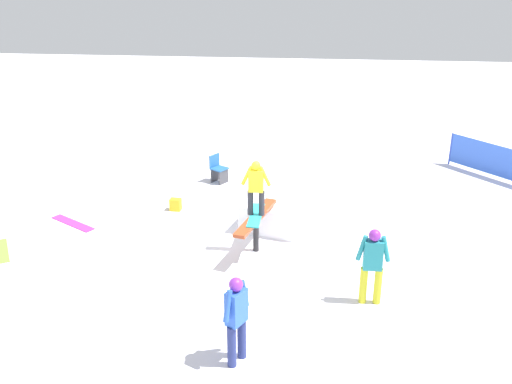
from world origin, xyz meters
The scene contains 11 objects.
ground_plane centered at (0.00, 0.00, 0.00)m, with size 60.00×60.00×0.00m, color white.
rail_feature centered at (0.00, 0.00, 0.77)m, with size 2.22×0.80×0.92m.
snow_kicker_ramp centered at (-1.56, 0.39, 0.37)m, with size 1.80×1.50×0.73m, color white.
main_rider_on_rail centered at (0.00, 0.00, 1.59)m, with size 1.36×0.70×1.35m.
bystander_teal centered at (1.98, 2.55, 0.92)m, with size 0.24×0.68×1.64m.
bystander_blue centered at (4.11, 0.13, 0.93)m, with size 0.65×0.40×1.65m.
loose_snowboard_lime centered at (0.72, -6.06, 0.01)m, with size 1.31×0.28×0.02m, color #83D73D.
loose_snowboard_magenta centered at (-0.98, -5.02, 0.01)m, with size 1.51×0.28×0.02m, color #C931A1.
loose_snowboard_white centered at (-6.21, -0.82, 0.01)m, with size 1.30×0.28×0.02m, color white.
folding_chair centered at (-4.49, -1.71, 0.41)m, with size 0.61×0.61×0.88m.
backpack_on_snow centered at (-2.16, -2.51, 0.17)m, with size 0.30×0.22×0.34m, color yellow.
Camera 1 is at (12.12, 1.37, 6.42)m, focal length 40.00 mm.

